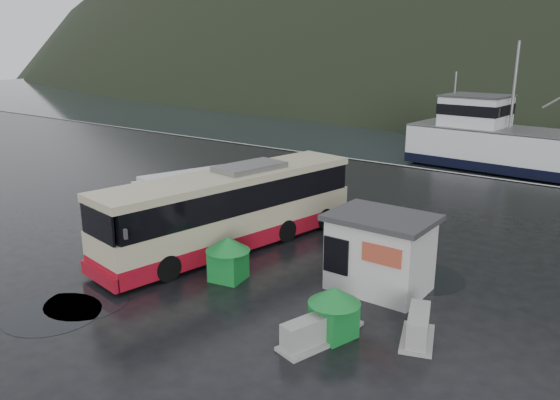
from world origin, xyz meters
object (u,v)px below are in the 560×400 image
Objects in this scene: waste_bin_right at (333,336)px; ticket_kiosk at (378,289)px; jersey_barrier_b at (337,331)px; waste_bin_left at (229,279)px; dome_tent at (167,252)px; jersey_barrier_c at (308,347)px; jersey_barrier_a at (417,340)px; white_van at (202,223)px; coach_bus at (233,246)px; fishing_trawler at (545,156)px.

waste_bin_right is 3.59m from ticket_kiosk.
waste_bin_left is at bearing 170.45° from jersey_barrier_b.
dome_tent is 1.76× the size of jersey_barrier_c.
jersey_barrier_b is at bearing -9.55° from waste_bin_left.
waste_bin_left is 6.97m from jersey_barrier_a.
white_van is 12.82m from jersey_barrier_a.
jersey_barrier_a is (12.23, -3.85, 0.00)m from white_van.
coach_bus reaches higher than ticket_kiosk.
waste_bin_right is at bearing -84.04° from fishing_trawler.
waste_bin_right reaches higher than jersey_barrier_a.
waste_bin_right is at bearing -9.50° from white_van.
waste_bin_left is 0.95× the size of jersey_barrier_b.
jersey_barrier_b is at bearing -8.37° from white_van.
ticket_kiosk is at bearing 8.00° from coach_bus.
jersey_barrier_a is 0.07× the size of fishing_trawler.
fishing_trawler is (-0.84, 28.28, 0.00)m from ticket_kiosk.
jersey_barrier_c is (4.73, -2.03, 0.00)m from waste_bin_left.
waste_bin_left is 3.73m from dome_tent.
fishing_trawler is at bearing 91.34° from ticket_kiosk.
white_van reaches higher than dome_tent.
waste_bin_left is 5.10m from waste_bin_right.
waste_bin_left is at bearing -151.87° from ticket_kiosk.
waste_bin_right is at bearing -83.32° from ticket_kiosk.
white_van is 11.64m from jersey_barrier_c.
fishing_trawler is at bearing 88.19° from white_van.
dome_tent is 8.49m from ticket_kiosk.
coach_bus is 3.51× the size of ticket_kiosk.
waste_bin_right is 8.81m from dome_tent.
ticket_kiosk reaches higher than white_van.
waste_bin_left is at bearing -93.21° from fishing_trawler.
coach_bus is at bearing 154.16° from jersey_barrier_b.
ticket_kiosk reaches higher than waste_bin_right.
jersey_barrier_a is 3.07m from jersey_barrier_c.
fishing_trawler is (-1.28, 31.84, 0.00)m from waste_bin_right.
jersey_barrier_a is (9.05, -2.48, 0.00)m from coach_bus.
dome_tent is at bearing 163.72° from jersey_barrier_c.
fishing_trawler is (3.70, 30.74, 0.00)m from waste_bin_left.
white_van is at bearing 154.95° from jersey_barrier_b.
jersey_barrier_b is at bearing 99.63° from waste_bin_right.
jersey_barrier_c is (-0.25, -0.93, 0.00)m from waste_bin_right.
ticket_kiosk is 0.14× the size of fishing_trawler.
waste_bin_right is at bearing -80.37° from jersey_barrier_b.
white_van is 3.83m from dome_tent.
waste_bin_left is at bearing 156.81° from jersey_barrier_c.
jersey_barrier_a is at bearing -0.79° from white_van.
coach_bus is 6.62m from ticket_kiosk.
white_van is 3.73× the size of waste_bin_left.
waste_bin_left reaches higher than jersey_barrier_c.
ticket_kiosk is at bearing 96.83° from jersey_barrier_b.
waste_bin_left is 0.54× the size of dome_tent.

